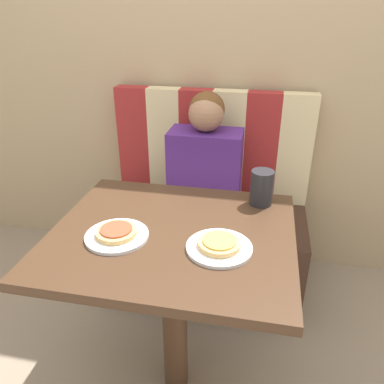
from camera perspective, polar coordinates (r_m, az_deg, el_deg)
The scene contains 11 objects.
ground_plane at distance 1.85m, azimuth -2.39°, elevation -26.70°, with size 12.00×12.00×0.00m, color gray.
wall_back at distance 2.13m, azimuth 3.88°, elevation 21.63°, with size 7.00×0.05×2.60m.
booth_seat at distance 2.19m, azimuth 1.82°, elevation -8.35°, with size 1.10×0.55×0.46m.
booth_backrest at distance 2.14m, azimuth 3.08°, elevation 7.14°, with size 1.10×0.09×0.62m.
dining_table at distance 1.38m, azimuth -2.91°, elevation -10.10°, with size 0.84×0.72×0.77m.
person at distance 1.93m, azimuth 2.06°, elevation 4.88°, with size 0.37×0.21×0.65m.
plate_left at distance 1.30m, azimuth -11.38°, elevation -6.58°, with size 0.22×0.22×0.01m.
plate_right at distance 1.22m, azimuth 4.16°, elevation -8.45°, with size 0.22×0.22×0.01m.
pizza_left at distance 1.29m, azimuth -11.44°, elevation -5.95°, with size 0.14×0.14×0.02m.
pizza_right at distance 1.21m, azimuth 4.18°, elevation -7.79°, with size 0.14×0.14×0.02m.
drinking_cup at distance 1.48m, azimuth 10.56°, elevation 0.65°, with size 0.09×0.09×0.14m.
Camera 1 is at (0.28, -1.07, 1.48)m, focal length 35.00 mm.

